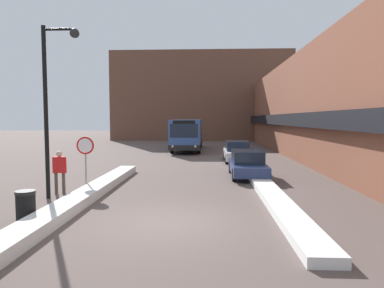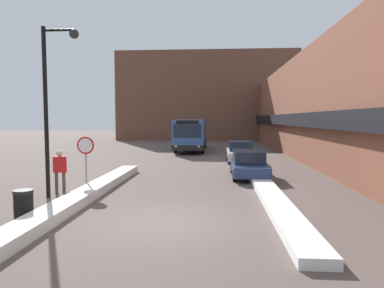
# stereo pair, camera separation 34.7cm
# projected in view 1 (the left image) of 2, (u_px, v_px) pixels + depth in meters

# --- Properties ---
(ground_plane) EXTENTS (160.00, 160.00, 0.00)m
(ground_plane) POSITION_uv_depth(u_px,v_px,m) (171.00, 223.00, 10.23)
(ground_plane) COLOR brown
(building_row_right) EXTENTS (5.50, 60.00, 7.96)m
(building_row_right) POSITION_uv_depth(u_px,v_px,m) (299.00, 110.00, 33.36)
(building_row_right) COLOR brown
(building_row_right) RESTS_ON ground_plane
(building_backdrop_far) EXTENTS (26.00, 8.00, 12.78)m
(building_backdrop_far) POSITION_uv_depth(u_px,v_px,m) (201.00, 97.00, 51.89)
(building_backdrop_far) COLOR brown
(building_backdrop_far) RESTS_ON ground_plane
(snow_bank_left) EXTENTS (0.90, 14.55, 0.36)m
(snow_bank_left) POSITION_uv_depth(u_px,v_px,m) (83.00, 197.00, 12.84)
(snow_bank_left) COLOR silver
(snow_bank_left) RESTS_ON ground_plane
(snow_bank_right) EXTENTS (0.90, 11.66, 0.27)m
(snow_bank_right) POSITION_uv_depth(u_px,v_px,m) (275.00, 198.00, 12.82)
(snow_bank_right) COLOR silver
(snow_bank_right) RESTS_ON ground_plane
(city_bus) EXTENTS (2.73, 10.24, 3.02)m
(city_bus) POSITION_uv_depth(u_px,v_px,m) (188.00, 134.00, 33.83)
(city_bus) COLOR #335193
(city_bus) RESTS_ON ground_plane
(parked_car_front) EXTENTS (1.81, 4.36, 1.41)m
(parked_car_front) POSITION_uv_depth(u_px,v_px,m) (247.00, 164.00, 18.35)
(parked_car_front) COLOR navy
(parked_car_front) RESTS_ON ground_plane
(parked_car_middle) EXTENTS (1.86, 4.63, 1.49)m
(parked_car_middle) POSITION_uv_depth(u_px,v_px,m) (237.00, 151.00, 24.98)
(parked_car_middle) COLOR silver
(parked_car_middle) RESTS_ON ground_plane
(stop_sign) EXTENTS (0.76, 0.08, 2.34)m
(stop_sign) POSITION_uv_depth(u_px,v_px,m) (85.00, 152.00, 14.78)
(stop_sign) COLOR gray
(stop_sign) RESTS_ON ground_plane
(street_lamp) EXTENTS (1.46, 0.36, 6.63)m
(street_lamp) POSITION_uv_depth(u_px,v_px,m) (52.00, 93.00, 13.09)
(street_lamp) COLOR black
(street_lamp) RESTS_ON ground_plane
(pedestrian) EXTENTS (0.58, 0.24, 1.79)m
(pedestrian) POSITION_uv_depth(u_px,v_px,m) (60.00, 168.00, 14.15)
(pedestrian) COLOR brown
(pedestrian) RESTS_ON ground_plane
(trash_bin) EXTENTS (0.59, 0.59, 0.95)m
(trash_bin) POSITION_uv_depth(u_px,v_px,m) (26.00, 206.00, 10.31)
(trash_bin) COLOR black
(trash_bin) RESTS_ON ground_plane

